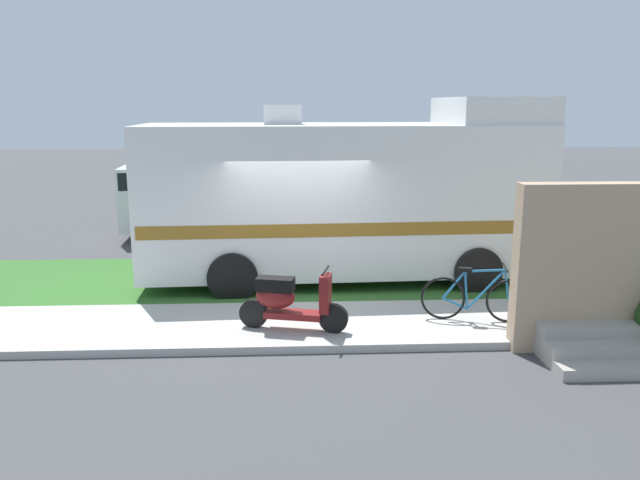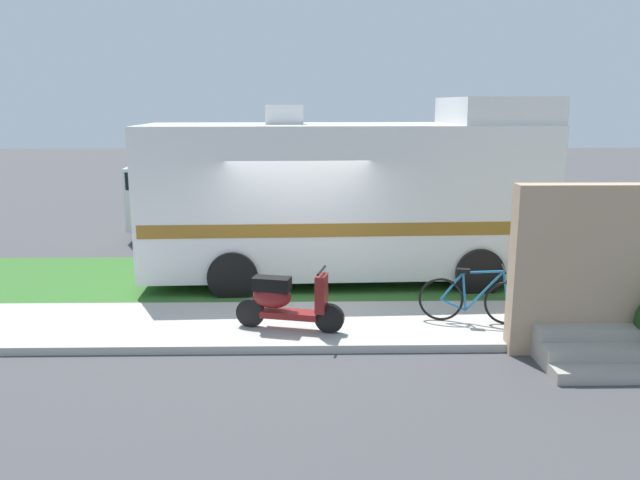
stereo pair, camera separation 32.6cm
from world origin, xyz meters
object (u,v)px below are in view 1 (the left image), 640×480
(bottle_green, at_px, (540,301))
(pickup_truck_near, at_px, (207,198))
(scooter, at_px, (289,300))
(motorhome_rv, at_px, (348,196))
(bicycle, at_px, (476,297))
(bottle_spare, at_px, (627,319))

(bottle_green, bearing_deg, pickup_truck_near, 133.23)
(bottle_green, bearing_deg, scooter, -169.03)
(scooter, bearing_deg, motorhome_rv, 69.37)
(motorhome_rv, xyz_separation_m, pickup_truck_near, (-3.34, 4.50, -0.70))
(scooter, relative_size, bicycle, 0.99)
(scooter, bearing_deg, bicycle, 4.63)
(pickup_truck_near, xyz_separation_m, bottle_green, (6.37, -6.77, -0.75))
(bicycle, bearing_deg, scooter, -175.37)
(scooter, distance_m, pickup_truck_near, 7.90)
(pickup_truck_near, xyz_separation_m, bottle_spare, (7.34, -7.72, -0.76))
(scooter, relative_size, bottle_spare, 5.73)
(bicycle, distance_m, bottle_green, 1.42)
(scooter, xyz_separation_m, pickup_truck_near, (-2.18, 7.59, 0.42))
(pickup_truck_near, distance_m, bottle_green, 9.33)
(bicycle, xyz_separation_m, bottle_spare, (2.25, -0.37, -0.26))
(motorhome_rv, relative_size, bottle_spare, 26.89)
(scooter, bearing_deg, bottle_green, 10.97)
(bicycle, distance_m, pickup_truck_near, 8.96)
(scooter, bearing_deg, bottle_spare, -1.44)
(bicycle, bearing_deg, bottle_spare, -9.22)
(motorhome_rv, relative_size, scooter, 4.70)
(motorhome_rv, bearing_deg, scooter, -110.63)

